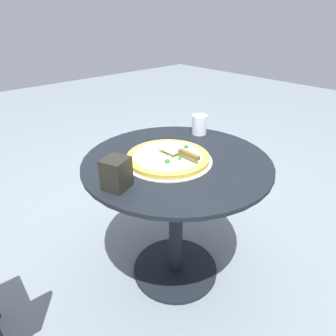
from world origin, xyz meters
name	(u,v)px	position (x,y,z in m)	size (l,w,h in m)	color
ground_plane	(175,269)	(0.00, 0.00, 0.00)	(10.00, 10.00, 0.00)	slate
patio_table	(176,195)	(0.00, 0.00, 0.50)	(0.84, 0.84, 0.69)	black
pizza_on_tray	(168,158)	(0.04, -0.02, 0.70)	(0.39, 0.39, 0.04)	silver
pizza_server	(180,152)	(0.01, 0.03, 0.74)	(0.08, 0.21, 0.02)	silver
drinking_cup	(199,125)	(-0.30, -0.14, 0.74)	(0.08, 0.08, 0.10)	silver
napkin_dispenser	(116,173)	(0.33, 0.02, 0.75)	(0.09, 0.09, 0.12)	black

